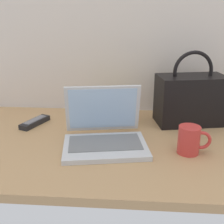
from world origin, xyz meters
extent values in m
cube|color=tan|center=(0.00, 0.00, 0.01)|extent=(1.60, 0.76, 0.03)
cube|color=silver|center=(-0.04, -0.08, 0.04)|extent=(0.34, 0.27, 0.02)
cube|color=slate|center=(-0.04, -0.06, 0.05)|extent=(0.29, 0.18, 0.00)
cube|color=silver|center=(-0.06, 0.05, 0.15)|extent=(0.30, 0.10, 0.20)
cube|color=#A5C6EA|center=(-0.06, 0.04, 0.15)|extent=(0.27, 0.08, 0.17)
cylinder|color=red|center=(0.26, -0.09, 0.08)|extent=(0.08, 0.08, 0.10)
torus|color=red|center=(0.31, -0.09, 0.08)|extent=(0.07, 0.01, 0.07)
cylinder|color=brown|center=(0.26, -0.09, 0.13)|extent=(0.07, 0.07, 0.00)
cube|color=black|center=(-0.38, 0.14, 0.04)|extent=(0.10, 0.17, 0.02)
cube|color=slate|center=(-0.38, 0.14, 0.05)|extent=(0.08, 0.12, 0.00)
cube|color=black|center=(0.32, 0.22, 0.14)|extent=(0.32, 0.21, 0.22)
torus|color=black|center=(0.32, 0.22, 0.27)|extent=(0.18, 0.05, 0.18)
cube|color=silver|center=(-0.03, 0.24, 0.04)|extent=(0.23, 0.18, 0.02)
cube|color=#595960|center=(-0.03, 0.24, 0.07)|extent=(0.17, 0.15, 0.02)
cube|color=#D8BF4C|center=(-0.03, 0.24, 0.10)|extent=(0.20, 0.15, 0.03)
camera|label=1|loc=(0.06, -1.02, 0.51)|focal=45.24mm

